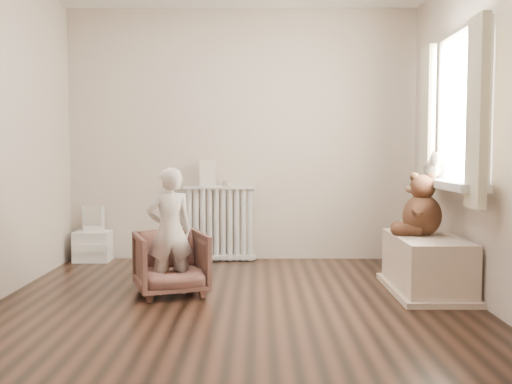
{
  "coord_description": "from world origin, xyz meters",
  "views": [
    {
      "loc": [
        0.17,
        -4.15,
        1.12
      ],
      "look_at": [
        0.15,
        0.45,
        0.8
      ],
      "focal_mm": 40.0,
      "sensor_mm": 36.0,
      "label": 1
    }
  ],
  "objects_px": {
    "teddy_bear": "(422,208)",
    "armchair": "(171,263)",
    "toy_bench": "(427,267)",
    "radiator": "(220,223)",
    "plush_cat": "(433,167)",
    "child": "(170,231)",
    "toy_vanity": "(93,235)"
  },
  "relations": [
    {
      "from": "armchair",
      "to": "child",
      "type": "bearing_deg",
      "value": -110.19
    },
    {
      "from": "radiator",
      "to": "toy_vanity",
      "type": "xyz_separation_m",
      "value": [
        -1.31,
        -0.03,
        -0.11
      ]
    },
    {
      "from": "radiator",
      "to": "plush_cat",
      "type": "xyz_separation_m",
      "value": [
        1.89,
        -0.98,
        0.61
      ]
    },
    {
      "from": "plush_cat",
      "to": "radiator",
      "type": "bearing_deg",
      "value": 139.81
    },
    {
      "from": "teddy_bear",
      "to": "armchair",
      "type": "bearing_deg",
      "value": -163.76
    },
    {
      "from": "armchair",
      "to": "teddy_bear",
      "type": "bearing_deg",
      "value": -16.0
    },
    {
      "from": "toy_bench",
      "to": "radiator",
      "type": "bearing_deg",
      "value": 142.93
    },
    {
      "from": "armchair",
      "to": "plush_cat",
      "type": "height_order",
      "value": "plush_cat"
    },
    {
      "from": "toy_bench",
      "to": "plush_cat",
      "type": "bearing_deg",
      "value": 67.66
    },
    {
      "from": "radiator",
      "to": "armchair",
      "type": "distance_m",
      "value": 1.43
    },
    {
      "from": "radiator",
      "to": "armchair",
      "type": "height_order",
      "value": "radiator"
    },
    {
      "from": "radiator",
      "to": "plush_cat",
      "type": "distance_m",
      "value": 2.21
    },
    {
      "from": "child",
      "to": "teddy_bear",
      "type": "bearing_deg",
      "value": 165.41
    },
    {
      "from": "toy_bench",
      "to": "teddy_bear",
      "type": "relative_size",
      "value": 1.92
    },
    {
      "from": "armchair",
      "to": "toy_bench",
      "type": "height_order",
      "value": "armchair"
    },
    {
      "from": "radiator",
      "to": "teddy_bear",
      "type": "bearing_deg",
      "value": -35.8
    },
    {
      "from": "radiator",
      "to": "toy_vanity",
      "type": "distance_m",
      "value": 1.31
    },
    {
      "from": "toy_vanity",
      "to": "plush_cat",
      "type": "bearing_deg",
      "value": -16.55
    },
    {
      "from": "toy_vanity",
      "to": "teddy_bear",
      "type": "relative_size",
      "value": 1.13
    },
    {
      "from": "radiator",
      "to": "child",
      "type": "distance_m",
      "value": 1.48
    },
    {
      "from": "toy_bench",
      "to": "child",
      "type": "bearing_deg",
      "value": -176.62
    },
    {
      "from": "radiator",
      "to": "teddy_bear",
      "type": "xyz_separation_m",
      "value": [
        1.72,
        -1.24,
        0.28
      ]
    },
    {
      "from": "teddy_bear",
      "to": "plush_cat",
      "type": "xyz_separation_m",
      "value": [
        0.16,
        0.26,
        0.33
      ]
    },
    {
      "from": "teddy_bear",
      "to": "plush_cat",
      "type": "height_order",
      "value": "plush_cat"
    },
    {
      "from": "armchair",
      "to": "teddy_bear",
      "type": "distance_m",
      "value": 2.07
    },
    {
      "from": "toy_bench",
      "to": "teddy_bear",
      "type": "distance_m",
      "value": 0.48
    },
    {
      "from": "armchair",
      "to": "child",
      "type": "distance_m",
      "value": 0.27
    },
    {
      "from": "radiator",
      "to": "toy_vanity",
      "type": "bearing_deg",
      "value": -178.69
    },
    {
      "from": "radiator",
      "to": "toy_bench",
      "type": "distance_m",
      "value": 2.2
    },
    {
      "from": "toy_vanity",
      "to": "toy_bench",
      "type": "xyz_separation_m",
      "value": [
        3.06,
        -1.29,
        -0.08
      ]
    },
    {
      "from": "radiator",
      "to": "plush_cat",
      "type": "height_order",
      "value": "plush_cat"
    },
    {
      "from": "radiator",
      "to": "toy_bench",
      "type": "bearing_deg",
      "value": -37.07
    }
  ]
}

